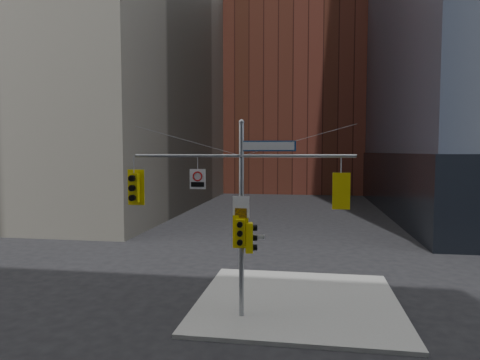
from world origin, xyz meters
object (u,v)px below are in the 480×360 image
(traffic_light_pole_side, at_px, (250,238))
(street_sign_blade, at_px, (269,146))
(regulatory_sign_arm, at_px, (198,178))
(signal_assembly, at_px, (241,200))
(traffic_light_west_arm, at_px, (134,188))
(traffic_light_pole_front, at_px, (240,233))
(traffic_light_east_arm, at_px, (341,191))

(traffic_light_pole_side, relative_size, street_sign_blade, 0.56)
(traffic_light_pole_side, bearing_deg, regulatory_sign_arm, 78.38)
(signal_assembly, distance_m, traffic_light_west_arm, 4.10)
(traffic_light_west_arm, bearing_deg, traffic_light_pole_front, -4.85)
(traffic_light_west_arm, height_order, traffic_light_east_arm, traffic_light_west_arm)
(traffic_light_pole_side, height_order, regulatory_sign_arm, regulatory_sign_arm)
(regulatory_sign_arm, bearing_deg, street_sign_blade, -2.14)
(regulatory_sign_arm, bearing_deg, traffic_light_east_arm, -2.42)
(traffic_light_west_arm, bearing_deg, signal_assembly, -1.10)
(traffic_light_pole_side, xyz_separation_m, regulatory_sign_arm, (-1.94, -0.04, 2.13))
(traffic_light_east_arm, bearing_deg, regulatory_sign_arm, -2.15)
(signal_assembly, distance_m, traffic_light_pole_front, 1.18)
(traffic_light_pole_front, height_order, regulatory_sign_arm, regulatory_sign_arm)
(traffic_light_pole_side, xyz_separation_m, traffic_light_pole_front, (-0.32, -0.28, 0.23))
(signal_assembly, height_order, regulatory_sign_arm, signal_assembly)
(signal_assembly, relative_size, traffic_light_west_arm, 5.91)
(traffic_light_east_arm, bearing_deg, traffic_light_west_arm, -2.48)
(traffic_light_pole_front, bearing_deg, traffic_light_west_arm, 171.06)
(traffic_light_east_arm, xyz_separation_m, regulatory_sign_arm, (-5.11, -0.02, 0.37))
(signal_assembly, height_order, traffic_light_west_arm, signal_assembly)
(traffic_light_pole_front, xyz_separation_m, street_sign_blade, (0.97, 0.27, 3.08))
(traffic_light_pole_side, bearing_deg, traffic_light_east_arm, -103.01)
(signal_assembly, relative_size, traffic_light_pole_front, 6.76)
(traffic_light_pole_front, relative_size, street_sign_blade, 0.61)
(traffic_light_east_arm, distance_m, traffic_light_pole_front, 3.82)
(regulatory_sign_arm, bearing_deg, signal_assembly, -1.94)
(traffic_light_east_arm, distance_m, regulatory_sign_arm, 5.12)
(traffic_light_pole_front, distance_m, street_sign_blade, 3.24)
(traffic_light_west_arm, relative_size, traffic_light_east_arm, 1.07)
(traffic_light_pole_side, bearing_deg, street_sign_blade, -103.93)
(traffic_light_east_arm, height_order, street_sign_blade, street_sign_blade)
(signal_assembly, relative_size, traffic_light_east_arm, 6.34)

